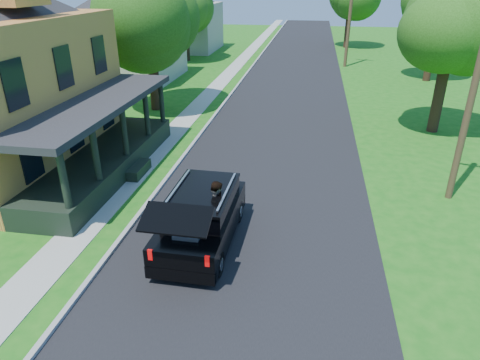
% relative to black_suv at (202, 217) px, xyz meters
% --- Properties ---
extents(ground, '(140.00, 140.00, 0.00)m').
position_rel_black_suv_xyz_m(ground, '(1.46, -1.50, -0.89)').
color(ground, '#156113').
rests_on(ground, ground).
extents(street, '(8.00, 120.00, 0.02)m').
position_rel_black_suv_xyz_m(street, '(1.46, 18.50, -0.89)').
color(street, black).
rests_on(street, ground).
extents(curb, '(0.15, 120.00, 0.12)m').
position_rel_black_suv_xyz_m(curb, '(-2.59, 18.50, -0.89)').
color(curb, '#9A9995').
rests_on(curb, ground).
extents(sidewalk, '(1.30, 120.00, 0.03)m').
position_rel_black_suv_xyz_m(sidewalk, '(-4.14, 18.50, -0.89)').
color(sidewalk, '#9F9F97').
rests_on(sidewalk, ground).
extents(front_walk, '(6.50, 1.20, 0.03)m').
position_rel_black_suv_xyz_m(front_walk, '(-8.04, 4.50, -0.89)').
color(front_walk, '#9F9F97').
rests_on(front_walk, ground).
extents(neighbor_house_mid, '(12.78, 12.78, 8.30)m').
position_rel_black_suv_xyz_m(neighbor_house_mid, '(-12.04, 22.50, 3.30)').
color(neighbor_house_mid, '#A8A595').
rests_on(neighbor_house_mid, ground).
extents(neighbor_house_far, '(12.78, 12.78, 8.30)m').
position_rel_black_suv_xyz_m(neighbor_house_far, '(-12.04, 38.50, 3.30)').
color(neighbor_house_far, '#A8A595').
rests_on(neighbor_house_far, ground).
extents(black_suv, '(2.00, 5.03, 2.33)m').
position_rel_black_suv_xyz_m(black_suv, '(0.00, 0.00, 0.00)').
color(black_suv, black).
rests_on(black_suv, ground).
extents(skateboarder, '(0.95, 0.83, 1.67)m').
position_rel_black_suv_xyz_m(skateboarder, '(0.46, 0.00, 0.42)').
color(skateboarder, black).
rests_on(skateboarder, ground).
extents(skateboard, '(0.54, 0.27, 0.75)m').
position_rel_black_suv_xyz_m(skateboard, '(0.50, -0.49, -0.66)').
color(skateboard, red).
rests_on(skateboard, ground).
extents(tree_left_mid, '(7.14, 6.73, 8.87)m').
position_rel_black_suv_xyz_m(tree_left_mid, '(-6.64, 14.24, 5.07)').
color(tree_left_mid, black).
rests_on(tree_left_mid, ground).
extents(tree_right_near, '(5.64, 5.76, 7.85)m').
position_rel_black_suv_xyz_m(tree_right_near, '(9.64, 12.62, 4.35)').
color(tree_right_near, black).
rests_on(tree_right_near, ground).
extents(utility_pole_near, '(1.50, 0.49, 9.02)m').
position_rel_black_suv_xyz_m(utility_pole_near, '(8.46, 4.50, 3.76)').
color(utility_pole_near, '#4E3524').
rests_on(utility_pole_near, ground).
extents(utility_pole_far, '(1.77, 0.73, 10.40)m').
position_rel_black_suv_xyz_m(utility_pole_far, '(5.96, 30.91, 4.47)').
color(utility_pole_far, '#4E3524').
rests_on(utility_pole_far, ground).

